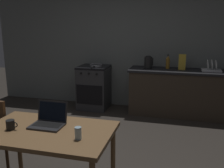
# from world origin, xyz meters

# --- Properties ---
(ground_plane) EXTENTS (12.00, 12.00, 0.00)m
(ground_plane) POSITION_xyz_m (0.00, 0.00, 0.00)
(ground_plane) COLOR #2D2823
(back_wall) EXTENTS (6.40, 0.10, 2.58)m
(back_wall) POSITION_xyz_m (0.30, 2.45, 1.29)
(back_wall) COLOR slate
(back_wall) RESTS_ON ground_plane
(kitchen_counter) EXTENTS (2.16, 0.64, 0.89)m
(kitchen_counter) POSITION_xyz_m (1.29, 2.10, 0.45)
(kitchen_counter) COLOR #382D23
(kitchen_counter) RESTS_ON ground_plane
(stove_oven) EXTENTS (0.60, 0.62, 0.89)m
(stove_oven) POSITION_xyz_m (-0.55, 2.10, 0.44)
(stove_oven) COLOR #2D2D30
(stove_oven) RESTS_ON ground_plane
(dining_table) EXTENTS (1.25, 0.78, 0.75)m
(dining_table) POSITION_xyz_m (-0.05, -0.79, 0.67)
(dining_table) COLOR brown
(dining_table) RESTS_ON ground_plane
(laptop) EXTENTS (0.32, 0.27, 0.22)m
(laptop) POSITION_xyz_m (-0.08, -0.69, 0.79)
(laptop) COLOR #232326
(laptop) RESTS_ON dining_table
(electric_kettle) EXTENTS (0.17, 0.15, 0.25)m
(electric_kettle) POSITION_xyz_m (0.56, 2.10, 1.01)
(electric_kettle) COLOR black
(electric_kettle) RESTS_ON kitchen_counter
(frying_pan) EXTENTS (0.25, 0.42, 0.05)m
(frying_pan) POSITION_xyz_m (-0.49, 2.07, 0.91)
(frying_pan) COLOR gray
(frying_pan) RESTS_ON stove_oven
(coffee_mug) EXTENTS (0.12, 0.08, 0.09)m
(coffee_mug) POSITION_xyz_m (-0.39, -0.87, 0.80)
(coffee_mug) COLOR black
(coffee_mug) RESTS_ON dining_table
(drinking_glass) EXTENTS (0.06, 0.06, 0.11)m
(drinking_glass) POSITION_xyz_m (0.32, -0.91, 0.80)
(drinking_glass) COLOR #99B7C6
(drinking_glass) RESTS_ON dining_table
(cereal_box) EXTENTS (0.13, 0.05, 0.29)m
(cereal_box) POSITION_xyz_m (1.20, 2.12, 1.03)
(cereal_box) COLOR gold
(cereal_box) RESTS_ON kitchen_counter
(dish_rack) EXTENTS (0.34, 0.26, 0.21)m
(dish_rack) POSITION_xyz_m (1.72, 2.10, 0.94)
(dish_rack) COLOR silver
(dish_rack) RESTS_ON kitchen_counter
(bottle_b) EXTENTS (0.07, 0.07, 0.27)m
(bottle_b) POSITION_xyz_m (0.93, 2.18, 1.02)
(bottle_b) COLOR #8C601E
(bottle_b) RESTS_ON kitchen_counter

